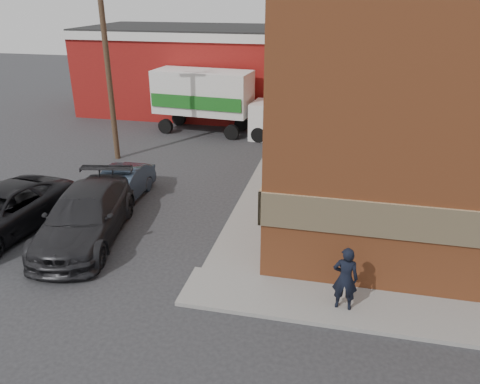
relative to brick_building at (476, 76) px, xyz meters
The scene contains 10 objects.
ground 13.23m from the brick_building, 133.36° to the right, with size 90.00×90.00×0.00m, color #28282B.
brick_building is the anchor object (origin of this frame).
sidewalk_west 9.15m from the brick_building, behind, with size 1.80×18.00×0.12m, color gray.
warehouse 18.30m from the brick_building, 142.80° to the left, with size 16.30×8.30×5.60m.
utility_pole 16.00m from the brick_building, behind, with size 2.00×0.26×9.00m.
man 11.60m from the brick_building, 114.64° to the right, with size 0.66×0.43×1.80m, color black.
sedan 14.81m from the brick_building, 160.23° to the right, with size 1.41×4.04×1.33m, color #344357.
suv_a 18.64m from the brick_building, 153.33° to the right, with size 2.63×5.71×1.59m, color black.
suv_b 15.85m from the brick_building, 149.20° to the right, with size 2.35×5.78×1.68m, color #262528.
box_truck 13.79m from the brick_building, 156.20° to the left, with size 7.49×2.82×3.62m.
Camera 1 is at (3.50, -11.51, 7.85)m, focal length 35.00 mm.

